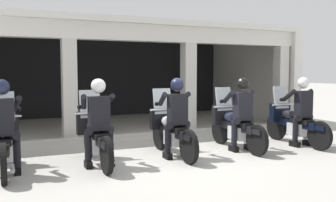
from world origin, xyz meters
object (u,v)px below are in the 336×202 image
object	(u,v)px
motorcycle_far_left	(4,142)
police_officer_right	(242,108)
police_officer_far_left	(3,119)
police_officer_center	(177,111)
motorcycle_center	(171,131)
motorcycle_right	(234,126)
police_officer_far_right	(302,105)
motorcycle_left	(95,137)
motorcycle_far_right	(293,123)
police_officer_left	(99,115)

from	to	relation	value
motorcycle_far_left	police_officer_right	bearing A→B (deg)	-8.15
police_officer_far_left	police_officer_center	bearing A→B (deg)	-5.17
motorcycle_center	police_officer_right	xyz separation A→B (m)	(1.56, -0.25, 0.44)
motorcycle_right	police_officer_far_right	bearing A→B (deg)	-13.80
motorcycle_left	police_officer_far_right	world-z (taller)	police_officer_far_right
police_officer_far_left	motorcycle_right	bearing A→B (deg)	-1.23
police_officer_right	motorcycle_far_left	bearing A→B (deg)	177.76
motorcycle_far_right	police_officer_right	bearing A→B (deg)	-177.56
police_officer_center	motorcycle_left	bearing A→B (deg)	165.33
police_officer_right	motorcycle_far_right	size ratio (longest dim) A/B	0.78
police_officer_center	police_officer_left	bearing A→B (deg)	175.67
motorcycle_far_right	motorcycle_far_left	bearing A→B (deg)	175.79
motorcycle_far_left	motorcycle_center	world-z (taller)	same
police_officer_right	police_officer_far_left	bearing A→B (deg)	-178.78
police_officer_center	motorcycle_right	bearing A→B (deg)	5.16
motorcycle_far_left	police_officer_center	distance (m)	3.17
police_officer_far_left	motorcycle_left	size ratio (longest dim) A/B	0.78
police_officer_far_right	motorcycle_center	bearing A→B (deg)	169.87
police_officer_left	police_officer_center	xyz separation A→B (m)	(1.56, 0.05, 0.00)
motorcycle_far_left	police_officer_far_right	size ratio (longest dim) A/B	1.29
police_officer_far_left	motorcycle_left	world-z (taller)	police_officer_far_left
motorcycle_far_left	motorcycle_right	distance (m)	4.69
police_officer_left	motorcycle_center	world-z (taller)	police_officer_left
motorcycle_left	police_officer_far_right	bearing A→B (deg)	-11.27
police_officer_right	motorcycle_center	bearing A→B (deg)	171.87
police_officer_left	police_officer_right	xyz separation A→B (m)	(3.13, 0.09, 0.00)
police_officer_far_right	motorcycle_left	bearing A→B (deg)	172.82
police_officer_far_right	motorcycle_right	bearing A→B (deg)	162.00
police_officer_far_left	police_officer_right	bearing A→B (deg)	-4.69
police_officer_far_left	police_officer_far_right	bearing A→B (deg)	-5.93
motorcycle_left	police_officer_center	world-z (taller)	police_officer_center
motorcycle_far_left	police_officer_far_left	bearing A→B (deg)	-95.24
police_officer_far_left	motorcycle_far_left	bearing A→B (deg)	84.76
motorcycle_left	police_officer_left	xyz separation A→B (m)	(-0.00, -0.28, 0.44)
motorcycle_far_right	motorcycle_left	bearing A→B (deg)	176.28
police_officer_right	motorcycle_far_right	xyz separation A→B (m)	(1.56, 0.16, -0.44)
police_officer_far_left	motorcycle_center	world-z (taller)	police_officer_far_left
motorcycle_center	police_officer_left	bearing A→B (deg)	-174.13
police_officer_center	motorcycle_right	distance (m)	1.66
motorcycle_left	police_officer_left	bearing A→B (deg)	-97.61
motorcycle_right	motorcycle_center	bearing A→B (deg)	-177.80
motorcycle_far_right	police_officer_left	bearing A→B (deg)	179.74
police_officer_left	motorcycle_center	bearing A→B (deg)	4.85
police_officer_left	police_officer_far_right	bearing A→B (deg)	-7.81
motorcycle_left	police_officer_far_left	bearing A→B (deg)	-179.41
police_officer_left	motorcycle_far_right	bearing A→B (deg)	-4.35
motorcycle_right	motorcycle_far_left	bearing A→B (deg)	-178.78
motorcycle_left	police_officer_right	world-z (taller)	police_officer_right
motorcycle_left	motorcycle_far_right	world-z (taller)	same
police_officer_center	motorcycle_far_right	size ratio (longest dim) A/B	0.78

